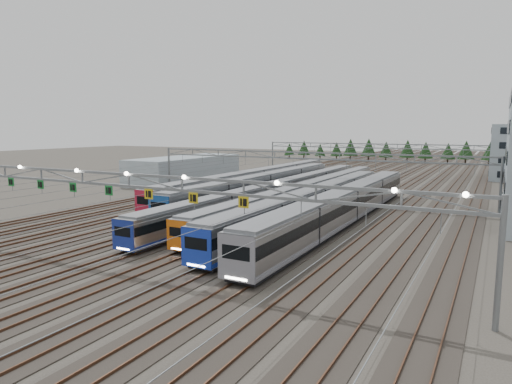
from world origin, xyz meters
The scene contains 13 objects.
ground centered at (0.00, 0.00, 0.00)m, with size 400.00×400.00×0.00m, color #47423A.
track_bed centered at (0.00, 100.00, 1.49)m, with size 54.00×260.00×5.42m.
train_a centered at (-11.25, 44.21, 2.25)m, with size 3.07×60.12×4.00m.
train_b centered at (-6.75, 37.77, 2.24)m, with size 3.06×52.43×3.99m.
train_c centered at (-2.25, 35.52, 1.94)m, with size 2.61×68.62×3.39m.
train_d centered at (2.25, 35.72, 1.93)m, with size 2.59×64.41×3.36m.
train_e centered at (6.75, 26.42, 2.16)m, with size 2.92×52.81×3.81m.
train_f centered at (11.25, 24.97, 2.30)m, with size 3.14×52.63×4.10m.
gantry_near centered at (-0.05, -0.12, 7.09)m, with size 56.36×0.61×8.08m.
gantry_mid centered at (0.00, 40.00, 6.39)m, with size 56.36×0.36×8.00m.
gantry_far centered at (0.00, 85.00, 6.39)m, with size 56.36×0.36×8.00m.
west_shed centered at (-33.78, 52.86, 2.70)m, with size 10.00×30.00×5.39m, color #90A5AC.
treeline centered at (-7.20, 133.16, 4.23)m, with size 81.20×5.60×7.02m.
Camera 1 is at (27.57, -28.72, 11.67)m, focal length 32.00 mm.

